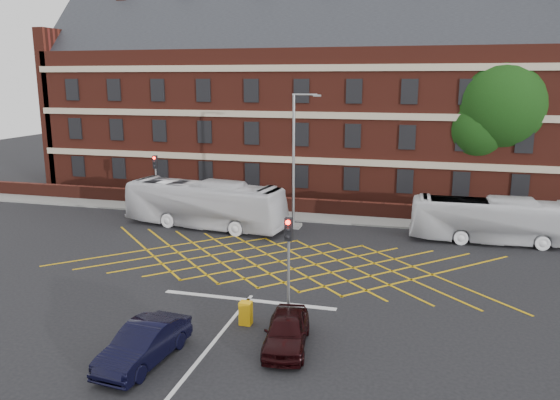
% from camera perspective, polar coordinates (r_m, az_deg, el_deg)
% --- Properties ---
extents(ground, '(120.00, 120.00, 0.00)m').
position_cam_1_polar(ground, '(27.99, -1.10, -7.72)').
color(ground, black).
rests_on(ground, ground).
extents(victorian_building, '(51.00, 12.17, 20.40)m').
position_cam_1_polar(victorian_building, '(47.79, 6.54, 10.23)').
color(victorian_building, '#551F15').
rests_on(victorian_building, ground).
extents(boundary_wall, '(56.00, 0.50, 1.10)m').
position_cam_1_polar(boundary_wall, '(39.98, 4.03, -0.71)').
color(boundary_wall, '#451912').
rests_on(boundary_wall, ground).
extents(far_pavement, '(60.00, 3.00, 0.12)m').
position_cam_1_polar(far_pavement, '(39.14, 3.74, -1.73)').
color(far_pavement, slate).
rests_on(far_pavement, ground).
extents(box_junction_hatching, '(8.22, 8.22, 0.02)m').
position_cam_1_polar(box_junction_hatching, '(29.80, -0.04, -6.42)').
color(box_junction_hatching, '#CC990C').
rests_on(box_junction_hatching, ground).
extents(stop_line, '(8.00, 0.30, 0.02)m').
position_cam_1_polar(stop_line, '(24.88, -3.36, -10.39)').
color(stop_line, silver).
rests_on(stop_line, ground).
extents(centre_line, '(0.15, 14.00, 0.02)m').
position_cam_1_polar(centre_line, '(19.46, -9.63, -17.49)').
color(centre_line, silver).
rests_on(centre_line, ground).
extents(bus_left, '(11.43, 4.25, 3.11)m').
position_cam_1_polar(bus_left, '(36.56, -7.90, -0.44)').
color(bus_left, silver).
rests_on(bus_left, ground).
extents(bus_right, '(9.88, 2.50, 2.74)m').
position_cam_1_polar(bus_right, '(35.27, 21.44, -1.99)').
color(bus_right, silver).
rests_on(bus_right, ground).
extents(car_navy, '(1.88, 4.32, 1.38)m').
position_cam_1_polar(car_navy, '(20.17, -14.03, -14.37)').
color(car_navy, black).
rests_on(car_navy, ground).
extents(car_maroon, '(2.02, 3.97, 1.29)m').
position_cam_1_polar(car_maroon, '(20.59, 0.69, -13.51)').
color(car_maroon, black).
rests_on(car_maroon, ground).
extents(deciduous_tree, '(7.75, 7.58, 11.66)m').
position_cam_1_polar(deciduous_tree, '(43.95, 21.79, 8.57)').
color(deciduous_tree, black).
rests_on(deciduous_tree, ground).
extents(traffic_light_near, '(0.70, 0.70, 4.27)m').
position_cam_1_polar(traffic_light_near, '(22.51, 0.89, -8.08)').
color(traffic_light_near, slate).
rests_on(traffic_light_near, ground).
extents(traffic_light_far, '(0.70, 0.70, 4.27)m').
position_cam_1_polar(traffic_light_far, '(40.98, -12.78, 1.07)').
color(traffic_light_far, slate).
rests_on(traffic_light_far, ground).
extents(street_lamp, '(2.25, 1.00, 8.78)m').
position_cam_1_polar(street_lamp, '(35.82, 1.52, 1.78)').
color(street_lamp, slate).
rests_on(street_lamp, ground).
extents(direction_signs, '(1.10, 0.16, 2.20)m').
position_cam_1_polar(direction_signs, '(41.79, -12.96, 0.74)').
color(direction_signs, gray).
rests_on(direction_signs, ground).
extents(utility_cabinet, '(0.48, 0.41, 0.96)m').
position_cam_1_polar(utility_cabinet, '(22.45, -3.60, -11.71)').
color(utility_cabinet, '#ECA80D').
rests_on(utility_cabinet, ground).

